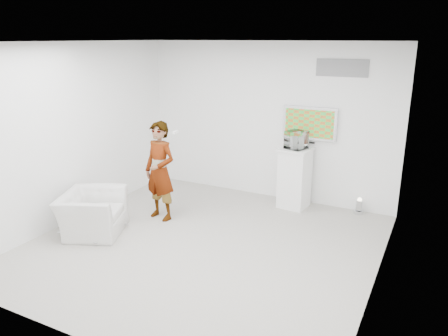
{
  "coord_description": "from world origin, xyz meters",
  "views": [
    {
      "loc": [
        3.05,
        -5.27,
        3.06
      ],
      "look_at": [
        0.04,
        0.6,
        1.08
      ],
      "focal_mm": 35.0,
      "sensor_mm": 36.0,
      "label": 1
    }
  ],
  "objects_px": {
    "tv": "(310,123)",
    "pedestal": "(295,178)",
    "floor_uplight": "(359,206)",
    "armchair": "(92,213)",
    "person": "(160,171)"
  },
  "relations": [
    {
      "from": "tv",
      "to": "pedestal",
      "type": "distance_m",
      "value": 1.04
    },
    {
      "from": "floor_uplight",
      "to": "armchair",
      "type": "bearing_deg",
      "value": -143.01
    },
    {
      "from": "person",
      "to": "armchair",
      "type": "xyz_separation_m",
      "value": [
        -0.64,
        -1.0,
        -0.52
      ]
    },
    {
      "from": "person",
      "to": "pedestal",
      "type": "height_order",
      "value": "person"
    },
    {
      "from": "armchair",
      "to": "pedestal",
      "type": "xyz_separation_m",
      "value": [
        2.53,
        2.58,
        0.22
      ]
    },
    {
      "from": "tv",
      "to": "armchair",
      "type": "height_order",
      "value": "tv"
    },
    {
      "from": "floor_uplight",
      "to": "tv",
      "type": "bearing_deg",
      "value": 174.84
    },
    {
      "from": "person",
      "to": "armchair",
      "type": "distance_m",
      "value": 1.3
    },
    {
      "from": "pedestal",
      "to": "floor_uplight",
      "type": "relative_size",
      "value": 3.94
    },
    {
      "from": "tv",
      "to": "floor_uplight",
      "type": "relative_size",
      "value": 3.52
    },
    {
      "from": "tv",
      "to": "person",
      "type": "xyz_separation_m",
      "value": [
        -2.03,
        -1.87,
        -0.69
      ]
    },
    {
      "from": "floor_uplight",
      "to": "pedestal",
      "type": "bearing_deg",
      "value": -170.13
    },
    {
      "from": "tv",
      "to": "armchair",
      "type": "distance_m",
      "value": 4.11
    },
    {
      "from": "armchair",
      "to": "floor_uplight",
      "type": "bearing_deg",
      "value": -76.43
    },
    {
      "from": "person",
      "to": "floor_uplight",
      "type": "relative_size",
      "value": 6.05
    }
  ]
}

